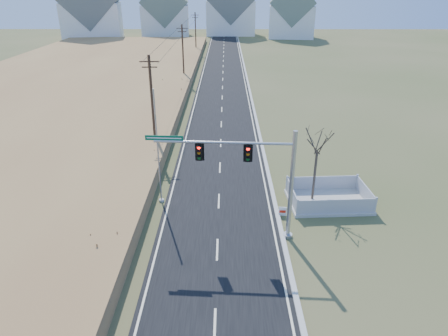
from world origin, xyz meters
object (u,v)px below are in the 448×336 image
flagpole (159,160)px  traffic_signal_mast (261,174)px  fence_enclosure (328,200)px  open_sign (283,211)px  bare_tree (318,140)px

flagpole → traffic_signal_mast: bearing=-32.7°
fence_enclosure → flagpole: 12.81m
flagpole → fence_enclosure: bearing=-1.0°
fence_enclosure → open_sign: fence_enclosure is taller
traffic_signal_mast → fence_enclosure: bearing=41.2°
traffic_signal_mast → flagpole: size_ratio=1.06×
fence_enclosure → bare_tree: (-1.11, 0.30, 4.60)m
traffic_signal_mast → fence_enclosure: 8.09m
flagpole → bare_tree: bearing=0.4°
bare_tree → fence_enclosure: bearing=-14.9°
traffic_signal_mast → open_sign: traffic_signal_mast is taller
traffic_signal_mast → flagpole: bearing=150.7°
open_sign → bare_tree: size_ratio=0.11×
traffic_signal_mast → flagpole: (-6.93, 4.45, -1.03)m
traffic_signal_mast → flagpole: 8.30m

